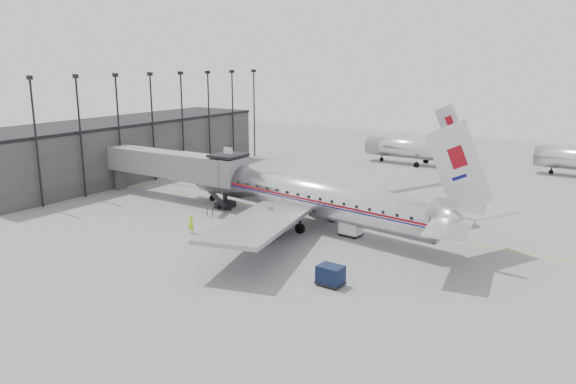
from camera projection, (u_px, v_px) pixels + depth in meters
name	position (u px, v px, depth m)	size (l,w,h in m)	color
ground	(273.00, 228.00, 58.08)	(160.00, 160.00, 0.00)	slate
terminal	(123.00, 149.00, 83.41)	(12.00, 46.00, 8.00)	#3A3735
apron_line	(327.00, 219.00, 61.37)	(0.15, 60.00, 0.01)	gold
jet_bridge	(178.00, 166.00, 68.98)	(21.00, 6.20, 7.10)	slate
floodlight_masts	(168.00, 120.00, 81.38)	(0.90, 42.25, 15.25)	black
distant_aircraft_near	(409.00, 148.00, 92.58)	(16.39, 3.20, 10.26)	silver
airliner	(308.00, 196.00, 58.41)	(38.81, 35.71, 12.33)	silver
service_van	(251.00, 226.00, 54.66)	(4.97, 2.87, 2.20)	silver
baggage_cart_navy	(331.00, 275.00, 43.17)	(2.11, 1.65, 1.59)	black
baggage_cart_white	(351.00, 227.00, 55.25)	(2.20, 1.74, 1.64)	silver
ramp_worker	(191.00, 224.00, 56.07)	(0.69, 0.45, 1.89)	#C3E81B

